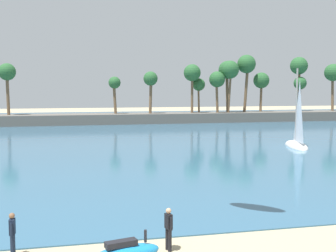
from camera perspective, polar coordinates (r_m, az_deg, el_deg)
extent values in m
cube|color=#33607F|center=(66.57, -9.40, -0.39)|extent=(220.00, 98.78, 0.06)
cube|color=#605B54|center=(75.85, -9.82, 0.92)|extent=(119.84, 6.00, 1.80)
cylinder|color=brown|center=(79.42, 6.57, 4.01)|extent=(0.78, 0.61, 6.17)
sphere|color=#285B2D|center=(79.43, 6.59, 6.22)|extent=(2.95, 2.95, 2.95)
cylinder|color=brown|center=(82.04, 7.94, 4.66)|extent=(0.75, 0.83, 8.00)
sphere|color=#285B2D|center=(82.12, 7.97, 7.44)|extent=(3.43, 3.43, 3.43)
cylinder|color=brown|center=(85.05, 12.34, 3.95)|extent=(0.74, 0.82, 6.06)
sphere|color=#285B2D|center=(85.05, 12.38, 5.98)|extent=(3.08, 3.08, 3.08)
cylinder|color=brown|center=(83.51, 10.41, 5.03)|extent=(1.07, 0.61, 9.16)
sphere|color=#285B2D|center=(83.65, 10.46, 8.16)|extent=(3.53, 3.53, 3.53)
cylinder|color=brown|center=(76.61, -20.66, 4.09)|extent=(0.59, 0.65, 7.25)
sphere|color=#285B2D|center=(76.66, -20.74, 6.80)|extent=(2.89, 2.89, 2.89)
cylinder|color=brown|center=(76.34, -7.15, 3.72)|extent=(0.76, 0.49, 5.51)
sphere|color=#285B2D|center=(76.33, -7.17, 5.78)|extent=(2.15, 2.15, 2.15)
cylinder|color=brown|center=(78.69, 3.24, 4.46)|extent=(0.49, 0.49, 7.35)
sphere|color=#285B2D|center=(78.74, 3.26, 7.13)|extent=(3.12, 3.12, 3.12)
cylinder|color=brown|center=(88.16, 17.22, 3.71)|extent=(0.65, 0.76, 5.55)
sphere|color=#285B2D|center=(88.16, 17.27, 5.50)|extent=(2.50, 2.50, 2.50)
cylinder|color=brown|center=(88.46, 17.04, 4.83)|extent=(0.70, 0.79, 8.97)
sphere|color=#285B2D|center=(88.58, 17.12, 7.72)|extent=(3.43, 3.43, 3.43)
cylinder|color=brown|center=(80.00, 8.25, 4.64)|extent=(0.73, 0.71, 7.96)
sphere|color=#285B2D|center=(80.08, 8.29, 7.48)|extent=(3.37, 3.37, 3.37)
cylinder|color=brown|center=(76.29, -2.34, 4.03)|extent=(0.71, 0.63, 6.24)
sphere|color=#285B2D|center=(76.30, -2.35, 6.36)|extent=(2.54, 2.54, 2.54)
cylinder|color=brown|center=(92.35, 21.15, 4.31)|extent=(0.54, 0.89, 7.69)
sphere|color=#285B2D|center=(92.41, 21.23, 6.69)|extent=(3.46, 3.46, 3.46)
cylinder|color=brown|center=(80.34, 4.12, 3.70)|extent=(0.44, 0.67, 5.22)
sphere|color=#285B2D|center=(80.33, 4.14, 5.56)|extent=(2.36, 2.36, 2.36)
cube|color=black|center=(15.13, -6.29, -15.36)|extent=(1.15, 0.61, 0.20)
cylinder|color=black|center=(15.40, -3.04, -14.49)|extent=(0.10, 0.10, 0.44)
cylinder|color=black|center=(16.80, 0.24, -15.07)|extent=(0.15, 0.15, 0.86)
cylinder|color=black|center=(16.99, -0.09, -14.84)|extent=(0.15, 0.15, 0.86)
cube|color=black|center=(16.66, 0.07, -12.63)|extent=(0.27, 0.38, 0.58)
sphere|color=tan|center=(16.54, 0.07, -11.28)|extent=(0.21, 0.21, 0.21)
cylinder|color=black|center=(16.48, 0.43, -12.98)|extent=(0.09, 0.09, 0.50)
cylinder|color=black|center=(16.87, -0.27, -12.55)|extent=(0.09, 0.09, 0.50)
cylinder|color=#141E33|center=(17.17, -20.10, -14.93)|extent=(0.15, 0.15, 0.86)
cylinder|color=#141E33|center=(17.37, -20.00, -14.69)|extent=(0.15, 0.15, 0.86)
cube|color=#141E33|center=(17.04, -20.13, -12.53)|extent=(0.20, 0.34, 0.58)
sphere|color=brown|center=(16.93, -20.17, -11.21)|extent=(0.21, 0.21, 0.21)
cylinder|color=#141E33|center=(16.84, -20.23, -12.89)|extent=(0.09, 0.09, 0.50)
cylinder|color=#141E33|center=(17.27, -20.02, -12.43)|extent=(0.09, 0.09, 0.50)
ellipsoid|color=white|center=(47.30, 16.79, -2.67)|extent=(3.34, 6.41, 1.23)
cylinder|color=gray|center=(47.23, 16.83, 2.74)|extent=(0.18, 0.18, 7.68)
pyramid|color=silver|center=(46.24, 17.14, 1.98)|extent=(0.88, 2.72, 6.53)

